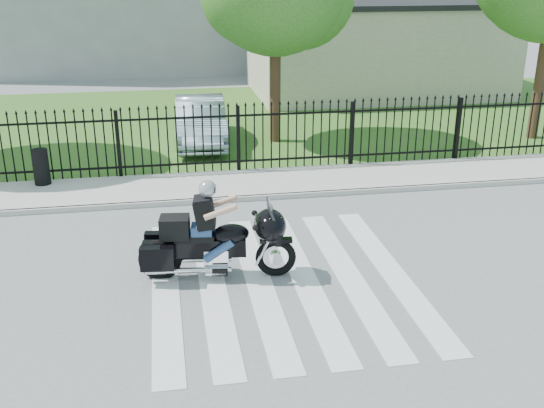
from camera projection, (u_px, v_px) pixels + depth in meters
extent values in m
plane|color=slate|center=(282.00, 280.00, 11.08)|extent=(120.00, 120.00, 0.00)
cube|color=#ADAAA3|center=(244.00, 184.00, 15.65)|extent=(40.00, 2.00, 0.12)
cube|color=#ADAAA3|center=(250.00, 198.00, 14.73)|extent=(40.00, 0.12, 0.12)
cube|color=#336020|center=(218.00, 120.00, 22.11)|extent=(40.00, 12.00, 0.02)
cube|color=black|center=(239.00, 161.00, 16.47)|extent=(26.00, 0.04, 0.05)
cube|color=black|center=(238.00, 116.00, 16.04)|extent=(26.00, 0.04, 0.05)
cylinder|color=#382316|center=(275.00, 73.00, 18.85)|extent=(0.32, 0.32, 4.16)
cylinder|color=#382316|center=(543.00, 61.00, 19.10)|extent=(0.32, 0.32, 4.80)
cube|color=beige|center=(376.00, 50.00, 26.29)|extent=(10.00, 6.00, 3.50)
cube|color=black|center=(379.00, 3.00, 25.63)|extent=(10.20, 6.20, 0.20)
torus|color=black|center=(276.00, 257.00, 11.14)|extent=(0.73, 0.22, 0.72)
torus|color=black|center=(160.00, 260.00, 11.05)|extent=(0.77, 0.25, 0.76)
cube|color=black|center=(207.00, 247.00, 11.01)|extent=(1.37, 0.41, 0.31)
ellipsoid|color=black|center=(231.00, 234.00, 10.94)|extent=(0.69, 0.49, 0.34)
cube|color=black|center=(195.00, 237.00, 10.93)|extent=(0.71, 0.41, 0.10)
cube|color=silver|center=(216.00, 256.00, 11.08)|extent=(0.45, 0.36, 0.31)
ellipsoid|color=black|center=(270.00, 225.00, 10.92)|extent=(0.65, 0.81, 0.56)
cube|color=black|center=(175.00, 227.00, 10.85)|extent=(0.54, 0.45, 0.37)
cube|color=navy|center=(202.00, 230.00, 10.89)|extent=(0.39, 0.35, 0.19)
sphere|color=#B2B5BA|center=(207.00, 189.00, 10.63)|extent=(0.30, 0.30, 0.30)
imported|color=#91AAB7|center=(200.00, 121.00, 19.09)|extent=(1.59, 4.20, 1.37)
cylinder|color=black|center=(41.00, 167.00, 15.34)|extent=(0.44, 0.44, 0.87)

